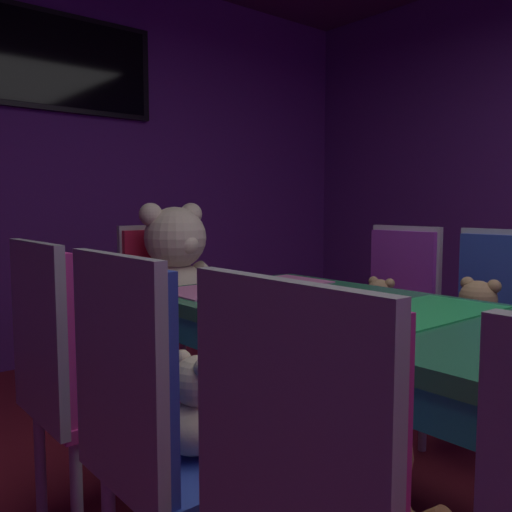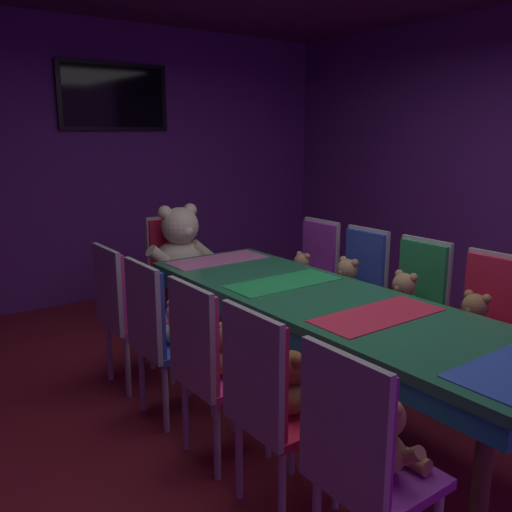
% 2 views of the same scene
% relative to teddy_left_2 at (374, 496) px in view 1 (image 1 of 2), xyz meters
% --- Properties ---
extents(wall_back, '(5.20, 0.12, 2.80)m').
position_rel_teddy_left_2_xyz_m(wall_back, '(0.72, 3.23, 0.82)').
color(wall_back, '#59267F').
rests_on(wall_back, ground_plane).
extents(teddy_left_2, '(0.23, 0.29, 0.28)m').
position_rel_teddy_left_2_xyz_m(teddy_left_2, '(0.00, 0.00, 0.00)').
color(teddy_left_2, olive).
rests_on(teddy_left_2, chair_left_2).
extents(chair_left_3, '(0.42, 0.41, 0.98)m').
position_rel_teddy_left_2_xyz_m(chair_left_3, '(-0.15, 0.55, 0.02)').
color(chair_left_3, '#2D47B2').
rests_on(chair_left_3, ground_plane).
extents(teddy_left_3, '(0.22, 0.28, 0.26)m').
position_rel_teddy_left_2_xyz_m(teddy_left_3, '(-0.01, 0.55, -0.01)').
color(teddy_left_3, beige).
rests_on(teddy_left_3, chair_left_3).
extents(chair_left_4, '(0.42, 0.41, 0.98)m').
position_rel_teddy_left_2_xyz_m(chair_left_4, '(-0.15, 1.08, 0.02)').
color(chair_left_4, '#CC338C').
rests_on(chair_left_4, ground_plane).
extents(teddy_left_4, '(0.22, 0.28, 0.27)m').
position_rel_teddy_left_2_xyz_m(teddy_left_4, '(-0.01, 1.08, -0.00)').
color(teddy_left_4, beige).
rests_on(teddy_left_4, chair_left_4).
extents(chair_right_3, '(0.42, 0.41, 0.98)m').
position_rel_teddy_left_2_xyz_m(chair_right_3, '(1.60, 0.58, 0.02)').
color(chair_right_3, '#2D47B2').
rests_on(chair_right_3, ground_plane).
extents(teddy_right_3, '(0.26, 0.34, 0.32)m').
position_rel_teddy_left_2_xyz_m(teddy_right_3, '(1.45, 0.58, 0.02)').
color(teddy_right_3, tan).
rests_on(teddy_right_3, chair_right_3).
extents(chair_right_4, '(0.42, 0.41, 0.98)m').
position_rel_teddy_left_2_xyz_m(chair_right_4, '(1.59, 1.10, 0.02)').
color(chair_right_4, purple).
rests_on(chair_right_4, ground_plane).
extents(teddy_right_4, '(0.22, 0.29, 0.27)m').
position_rel_teddy_left_2_xyz_m(teddy_right_4, '(1.45, 1.10, -0.00)').
color(teddy_right_4, tan).
rests_on(teddy_right_4, chair_right_4).
extents(throne_chair, '(0.41, 0.42, 0.98)m').
position_rel_teddy_left_2_xyz_m(throne_chair, '(0.72, 2.00, 0.02)').
color(throne_chair, red).
rests_on(throne_chair, ground_plane).
extents(king_teddy_bear, '(0.68, 0.53, 0.65)m').
position_rel_teddy_left_2_xyz_m(king_teddy_bear, '(0.72, 1.83, 0.16)').
color(king_teddy_bear, beige).
rests_on(king_teddy_bear, throne_chair).
extents(wall_tv, '(1.13, 0.06, 0.65)m').
position_rel_teddy_left_2_xyz_m(wall_tv, '(0.72, 3.14, 1.47)').
color(wall_tv, black).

